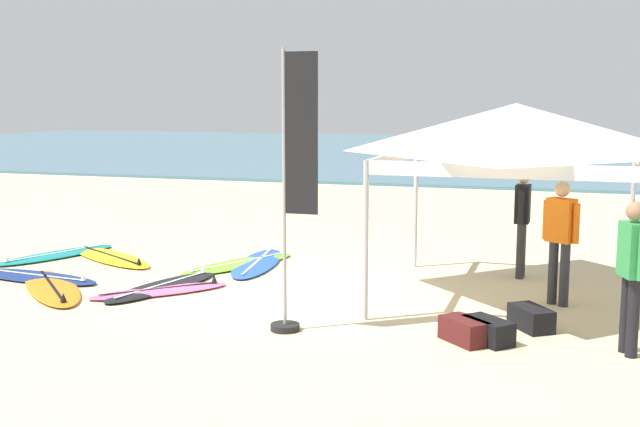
{
  "coord_description": "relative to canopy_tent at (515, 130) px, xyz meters",
  "views": [
    {
      "loc": [
        3.61,
        -10.56,
        2.79
      ],
      "look_at": [
        -0.11,
        1.17,
        1.0
      ],
      "focal_mm": 43.76,
      "sensor_mm": 36.0,
      "label": 1
    }
  ],
  "objects": [
    {
      "name": "gear_bag_by_pole",
      "position": [
        -0.1,
        -2.18,
        -2.25
      ],
      "size": [
        0.66,
        0.64,
        0.28
      ],
      "primitive_type": "cube",
      "rotation": [
        0.0,
        0.0,
        2.42
      ],
      "color": "black",
      "rests_on": "ground"
    },
    {
      "name": "surfboard_teal",
      "position": [
        -8.01,
        0.58,
        -2.35
      ],
      "size": [
        1.41,
        2.45,
        0.19
      ],
      "color": "#19847F",
      "rests_on": "ground"
    },
    {
      "name": "surfboard_pink",
      "position": [
        -4.89,
        -1.24,
        -2.35
      ],
      "size": [
        1.85,
        1.84,
        0.19
      ],
      "color": "pink",
      "rests_on": "ground"
    },
    {
      "name": "gear_bag_on_sand",
      "position": [
        0.36,
        -1.48,
        -2.25
      ],
      "size": [
        0.61,
        0.68,
        0.28
      ],
      "primitive_type": "cube",
      "rotation": [
        0.0,
        0.0,
        2.18
      ],
      "color": "black",
      "rests_on": "ground"
    },
    {
      "name": "surfboard_black",
      "position": [
        -4.98,
        -0.98,
        -2.35
      ],
      "size": [
        1.14,
        2.39,
        0.19
      ],
      "color": "black",
      "rests_on": "ground"
    },
    {
      "name": "surfboard_lime",
      "position": [
        -4.56,
        0.84,
        -2.35
      ],
      "size": [
        1.61,
        2.47,
        0.19
      ],
      "color": "#7AD12D",
      "rests_on": "ground"
    },
    {
      "name": "ground_plane",
      "position": [
        -2.92,
        -0.55,
        -2.39
      ],
      "size": [
        80.0,
        80.0,
        0.0
      ],
      "primitive_type": "plane",
      "color": "beige"
    },
    {
      "name": "sea",
      "position": [
        -2.92,
        31.8,
        -2.34
      ],
      "size": [
        80.0,
        36.0,
        0.1
      ],
      "primitive_type": "cube",
      "color": "teal",
      "rests_on": "ground"
    },
    {
      "name": "surfboard_orange",
      "position": [
        -6.51,
        -1.55,
        -2.35
      ],
      "size": [
        2.3,
        2.32,
        0.19
      ],
      "color": "orange",
      "rests_on": "ground"
    },
    {
      "name": "gear_bag_near_tent",
      "position": [
        -0.35,
        -2.26,
        -2.25
      ],
      "size": [
        0.65,
        0.65,
        0.28
      ],
      "primitive_type": "cube",
      "rotation": [
        0.0,
        0.0,
        2.37
      ],
      "color": "#4C1919",
      "rests_on": "ground"
    },
    {
      "name": "person_green",
      "position": [
        1.43,
        -2.14,
        -1.4
      ],
      "size": [
        0.32,
        0.53,
        1.71
      ],
      "color": "black",
      "rests_on": "ground"
    },
    {
      "name": "surfboard_navy",
      "position": [
        -7.27,
        -1.02,
        -2.35
      ],
      "size": [
        2.56,
        0.96,
        0.19
      ],
      "color": "navy",
      "rests_on": "ground"
    },
    {
      "name": "surfboard_yellow",
      "position": [
        -6.95,
        0.69,
        -2.35
      ],
      "size": [
        2.51,
        1.88,
        0.19
      ],
      "color": "yellow",
      "rests_on": "ground"
    },
    {
      "name": "person_black",
      "position": [
        0.06,
        1.41,
        -1.4
      ],
      "size": [
        0.23,
        0.55,
        1.71
      ],
      "color": "#2D2D33",
      "rests_on": "ground"
    },
    {
      "name": "person_orange",
      "position": [
        0.65,
        -0.18,
        -1.4
      ],
      "size": [
        0.48,
        0.38,
        1.71
      ],
      "color": "#2D2D33",
      "rests_on": "ground"
    },
    {
      "name": "banner_flag",
      "position": [
        -2.39,
        -2.43,
        -0.82
      ],
      "size": [
        0.6,
        0.36,
        3.4
      ],
      "color": "#99999E",
      "rests_on": "ground"
    },
    {
      "name": "surfboard_blue",
      "position": [
        -4.28,
        1.02,
        -2.35
      ],
      "size": [
        1.06,
        2.56,
        0.19
      ],
      "color": "blue",
      "rests_on": "ground"
    },
    {
      "name": "canopy_tent",
      "position": [
        0.0,
        0.0,
        0.0
      ],
      "size": [
        3.5,
        3.5,
        2.75
      ],
      "color": "#B7B7BC",
      "rests_on": "ground"
    }
  ]
}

